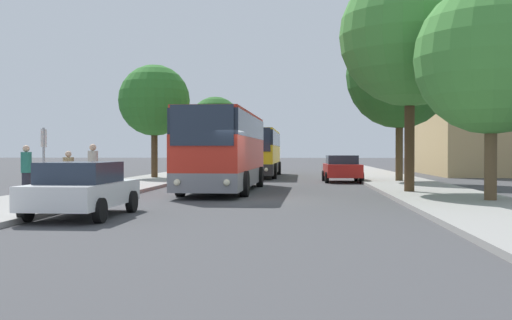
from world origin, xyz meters
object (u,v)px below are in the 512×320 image
pedestrian_walking_back (68,175)px  tree_left_near (215,122)px  bus_middle (259,152)px  bus_stop_sign (44,155)px  pedestrian_waiting_near (26,171)px  pedestrian_waiting_far (93,170)px  tree_right_mid (491,58)px  parked_car_right_near (342,168)px  tree_right_far (399,75)px  tree_right_near (410,37)px  bus_front (225,150)px  tree_left_far (154,101)px  parked_car_left_curb (82,188)px

pedestrian_walking_back → tree_left_near: tree_left_near is taller
bus_middle → bus_stop_sign: (-5.56, -22.46, -0.09)m
pedestrian_waiting_near → pedestrian_walking_back: pedestrian_waiting_near is taller
pedestrian_waiting_far → tree_right_mid: (13.65, -0.63, 3.70)m
parked_car_right_near → pedestrian_waiting_far: (-9.73, -13.72, 0.30)m
bus_middle → pedestrian_waiting_far: bus_middle is taller
tree_right_mid → tree_right_far: bearing=93.7°
tree_right_near → tree_right_mid: size_ratio=1.26×
bus_stop_sign → pedestrian_walking_back: (0.78, 0.16, -0.68)m
tree_right_near → tree_left_near: bearing=112.2°
pedestrian_waiting_near → pedestrian_walking_back: size_ratio=1.12×
bus_front → pedestrian_waiting_far: bus_front is taller
bus_middle → pedestrian_waiting_near: bearing=-106.5°
tree_left_far → tree_right_near: 18.23m
pedestrian_walking_back → tree_left_far: size_ratio=0.23×
bus_middle → tree_left_far: bearing=-139.8°
parked_car_left_curb → pedestrian_waiting_near: (-3.70, 4.54, 0.31)m
tree_left_near → tree_right_near: size_ratio=0.74×
parked_car_right_near → tree_right_far: bearing=157.7°
bus_middle → parked_car_left_curb: (-2.79, -26.31, -0.96)m
tree_right_near → tree_right_mid: (1.90, -4.17, -1.55)m
parked_car_left_curb → tree_left_far: tree_left_far is taller
tree_right_mid → parked_car_right_near: bearing=105.3°
bus_front → tree_left_near: tree_left_near is taller
parked_car_left_curb → tree_right_far: (11.15, 17.99, 5.18)m
parked_car_right_near → tree_right_far: size_ratio=0.47×
pedestrian_walking_back → tree_left_near: (-0.16, 34.99, 3.48)m
tree_left_far → tree_right_far: (14.50, -3.16, 1.02)m
bus_middle → pedestrian_walking_back: bearing=-102.0°
bus_stop_sign → pedestrian_waiting_near: 1.29m
pedestrian_walking_back → pedestrian_waiting_near: bearing=-55.3°
parked_car_left_curb → bus_stop_sign: bus_stop_sign is taller
pedestrian_walking_back → tree_right_far: size_ratio=0.18×
tree_right_near → bus_front: bearing=166.9°
pedestrian_waiting_far → tree_right_near: bearing=112.3°
tree_left_near → tree_left_far: (-1.21, -17.86, 0.49)m
tree_left_far → pedestrian_walking_back: bearing=-85.4°
pedestrian_waiting_far → bus_stop_sign: bearing=-30.6°
pedestrian_walking_back → tree_right_near: (12.10, 4.93, 5.39)m
bus_stop_sign → tree_right_far: tree_right_far is taller
pedestrian_walking_back → tree_right_far: 19.82m
tree_left_far → bus_front: bearing=-61.0°
bus_stop_sign → tree_left_far: (-0.59, 17.29, 3.28)m
pedestrian_walking_back → tree_right_mid: tree_right_mid is taller
tree_left_far → tree_right_near: bearing=-42.2°
pedestrian_waiting_near → tree_right_near: tree_right_near is taller
pedestrian_waiting_far → tree_right_near: tree_right_near is taller
parked_car_left_curb → bus_stop_sign: 4.83m
parked_car_right_near → tree_right_far: (3.05, -1.14, 5.15)m
tree_left_far → tree_right_far: 14.88m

